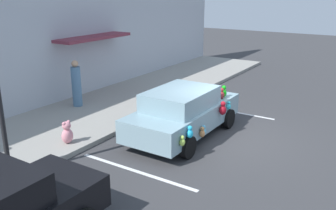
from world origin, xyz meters
name	(u,v)px	position (x,y,z in m)	size (l,w,h in m)	color
ground_plane	(225,138)	(0.00, 0.00, 0.00)	(60.00, 60.00, 0.00)	#38383A
sidewalk	(105,109)	(0.00, 5.00, 0.07)	(24.00, 4.00, 0.15)	gray
storefront_building	(59,23)	(0.01, 7.14, 3.19)	(24.00, 1.25, 6.40)	#B2B7C1
parking_stripe_front	(228,111)	(2.53, 1.00, 0.00)	(0.12, 3.60, 0.01)	silver
parking_stripe_rear	(136,171)	(-3.23, 1.00, 0.00)	(0.12, 3.60, 0.01)	silver
plush_covered_car	(183,112)	(-0.52, 1.20, 0.80)	(4.41, 2.16, 1.54)	#83A4AF
teddy_bear_on_sidewalk	(67,133)	(-3.16, 3.57, 0.47)	(0.36, 0.30, 0.68)	pink
pedestrian_walking_past	(76,85)	(-0.45, 5.96, 0.98)	(0.36, 0.36, 1.77)	#507497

